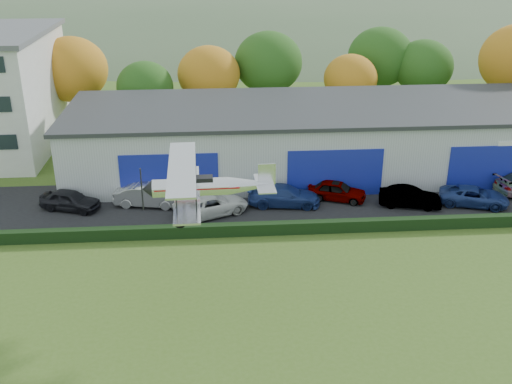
{
  "coord_description": "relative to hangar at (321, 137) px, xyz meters",
  "views": [
    {
      "loc": [
        -3.86,
        -18.37,
        17.85
      ],
      "look_at": [
        -1.58,
        11.49,
        5.01
      ],
      "focal_mm": 42.27,
      "sensor_mm": 36.0,
      "label": 1
    }
  ],
  "objects": [
    {
      "name": "car_5",
      "position": [
        4.96,
        -8.37,
        -1.9
      ],
      "size": [
        4.52,
        2.51,
        1.41
      ],
      "primitive_type": "imported",
      "rotation": [
        0.0,
        0.0,
        1.32
      ],
      "color": "gray",
      "rests_on": "apron"
    },
    {
      "name": "car_2",
      "position": [
        -9.06,
        -8.57,
        -1.89
      ],
      "size": [
        5.68,
        4.3,
        1.43
      ],
      "primitive_type": "imported",
      "rotation": [
        0.0,
        0.0,
        2.0
      ],
      "color": "silver",
      "rests_on": "apron"
    },
    {
      "name": "car_1",
      "position": [
        -13.48,
        -6.77,
        -1.82
      ],
      "size": [
        5.01,
        2.46,
        1.58
      ],
      "primitive_type": "imported",
      "rotation": [
        0.0,
        0.0,
        1.4
      ],
      "color": "silver",
      "rests_on": "apron"
    },
    {
      "name": "car_6",
      "position": [
        9.59,
        -8.45,
        -1.94
      ],
      "size": [
        5.22,
        3.53,
        1.33
      ],
      "primitive_type": "imported",
      "rotation": [
        0.0,
        0.0,
        1.27
      ],
      "color": "navy",
      "rests_on": "apron"
    },
    {
      "name": "distant_hills",
      "position": [
        -9.38,
        112.02,
        -15.7
      ],
      "size": [
        430.0,
        196.0,
        56.0
      ],
      "color": "#4C6642",
      "rests_on": "ground"
    },
    {
      "name": "tree_belt",
      "position": [
        -4.15,
        12.64,
        2.95
      ],
      "size": [
        75.7,
        13.22,
        10.12
      ],
      "color": "#3D2614",
      "rests_on": "ground"
    },
    {
      "name": "biplane",
      "position": [
        -9.4,
        -18.98,
        3.88
      ],
      "size": [
        6.59,
        7.51,
        2.82
      ],
      "rotation": [
        0.0,
        0.0,
        0.02
      ],
      "color": "silver"
    },
    {
      "name": "car_3",
      "position": [
        -3.89,
        -7.45,
        -1.86
      ],
      "size": [
        5.35,
        2.68,
        1.49
      ],
      "primitive_type": "imported",
      "rotation": [
        0.0,
        0.0,
        1.45
      ],
      "color": "navy",
      "rests_on": "apron"
    },
    {
      "name": "car_0",
      "position": [
        -18.9,
        -7.05,
        -1.89
      ],
      "size": [
        4.53,
        2.93,
        1.43
      ],
      "primitive_type": "imported",
      "rotation": [
        0.0,
        0.0,
        1.25
      ],
      "color": "black",
      "rests_on": "apron"
    },
    {
      "name": "car_4",
      "position": [
        0.05,
        -6.8,
        -1.89
      ],
      "size": [
        4.51,
        3.12,
        1.43
      ],
      "primitive_type": "imported",
      "rotation": [
        0.0,
        0.0,
        1.19
      ],
      "color": "gray",
      "rests_on": "apron"
    },
    {
      "name": "hangar",
      "position": [
        0.0,
        0.0,
        0.0
      ],
      "size": [
        40.6,
        12.6,
        5.3
      ],
      "color": "#B2B7BC",
      "rests_on": "ground"
    },
    {
      "name": "hedge",
      "position": [
        -2.0,
        -11.78,
        -2.26
      ],
      "size": [
        46.0,
        0.6,
        0.8
      ],
      "primitive_type": "cube",
      "color": "black",
      "rests_on": "ground"
    },
    {
      "name": "apron",
      "position": [
        -2.0,
        -6.98,
        -2.63
      ],
      "size": [
        48.0,
        9.0,
        0.05
      ],
      "primitive_type": "cube",
      "color": "black",
      "rests_on": "ground"
    }
  ]
}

